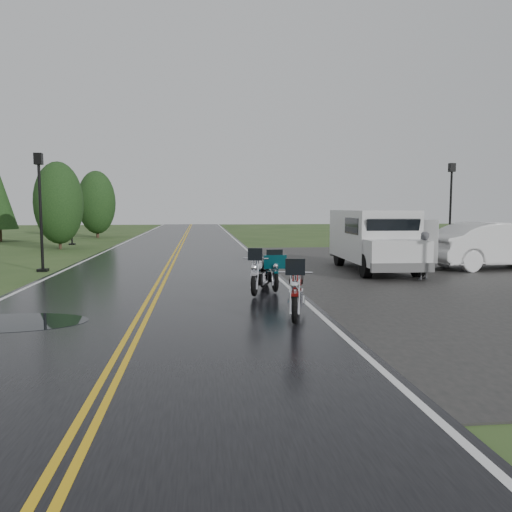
{
  "coord_description": "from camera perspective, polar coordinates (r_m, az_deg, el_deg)",
  "views": [
    {
      "loc": [
        1.24,
        -11.89,
        2.35
      ],
      "look_at": [
        2.8,
        2.0,
        1.0
      ],
      "focal_mm": 35.0,
      "sensor_mm": 36.0,
      "label": 1
    }
  ],
  "objects": [
    {
      "name": "person_at_van",
      "position": [
        17.0,
        18.53,
        -0.07
      ],
      "size": [
        0.68,
        0.63,
        1.56
      ],
      "primitive_type": "imported",
      "rotation": [
        0.0,
        0.0,
        3.74
      ],
      "color": "#444549",
      "rests_on": "ground"
    },
    {
      "name": "motorcycle_red",
      "position": [
        9.89,
        4.46,
        -4.48
      ],
      "size": [
        1.23,
        2.27,
        1.27
      ],
      "primitive_type": null,
      "rotation": [
        0.0,
        0.0,
        -0.22
      ],
      "color": "#570B09",
      "rests_on": "ground"
    },
    {
      "name": "van_white",
      "position": [
        16.93,
        12.49,
        1.35
      ],
      "size": [
        2.39,
        5.96,
        2.32
      ],
      "primitive_type": null,
      "rotation": [
        0.0,
        0.0,
        -0.03
      ],
      "color": "silver",
      "rests_on": "ground"
    },
    {
      "name": "sedan_white",
      "position": [
        21.23,
        25.68,
        1.02
      ],
      "size": [
        5.57,
        2.49,
        1.78
      ],
      "primitive_type": "imported",
      "rotation": [
        0.0,
        0.0,
        1.69
      ],
      "color": "silver",
      "rests_on": "ground"
    },
    {
      "name": "ground",
      "position": [
        12.19,
        -12.18,
        -5.73
      ],
      "size": [
        120.0,
        120.0,
        0.0
      ],
      "primitive_type": "plane",
      "color": "#2D471E",
      "rests_on": "ground"
    },
    {
      "name": "tree_left_mid",
      "position": [
        30.66,
        -21.59,
        4.71
      ],
      "size": [
        2.72,
        2.72,
        4.26
      ],
      "primitive_type": null,
      "color": "#1E3D19",
      "rests_on": "ground"
    },
    {
      "name": "lamp_post_near_left",
      "position": [
        20.0,
        -23.4,
        4.62
      ],
      "size": [
        0.38,
        0.38,
        4.39
      ],
      "primitive_type": null,
      "color": "black",
      "rests_on": "ground"
    },
    {
      "name": "lamp_post_far_right",
      "position": [
        28.41,
        21.34,
        5.19
      ],
      "size": [
        0.41,
        0.41,
        4.75
      ],
      "primitive_type": null,
      "color": "black",
      "rests_on": "ground"
    },
    {
      "name": "lamp_post_far_left",
      "position": [
        33.91,
        -20.39,
        4.9
      ],
      "size": [
        0.38,
        0.38,
        4.38
      ],
      "primitive_type": null,
      "color": "black",
      "rests_on": "ground"
    },
    {
      "name": "parking_pad",
      "position": [
        19.65,
        23.44,
        -1.77
      ],
      "size": [
        14.0,
        24.0,
        0.03
      ],
      "primitive_type": "cube",
      "color": "black",
      "rests_on": "ground"
    },
    {
      "name": "tree_left_far",
      "position": [
        41.45,
        -17.73,
        5.11
      ],
      "size": [
        2.93,
        2.93,
        4.5
      ],
      "primitive_type": null,
      "color": "#1E3D19",
      "rests_on": "ground"
    },
    {
      "name": "road",
      "position": [
        22.05,
        -9.6,
        -0.63
      ],
      "size": [
        8.0,
        100.0,
        0.04
      ],
      "primitive_type": "cube",
      "color": "black",
      "rests_on": "ground"
    },
    {
      "name": "motorcycle_silver",
      "position": [
        12.9,
        -0.18,
        -2.2
      ],
      "size": [
        1.3,
        2.22,
        1.23
      ],
      "primitive_type": null,
      "rotation": [
        0.0,
        0.0,
        -0.28
      ],
      "color": "#929298",
      "rests_on": "ground"
    },
    {
      "name": "motorcycle_teal",
      "position": [
        13.6,
        2.21,
        -1.95
      ],
      "size": [
        0.78,
        2.0,
        1.17
      ],
      "primitive_type": null,
      "rotation": [
        0.0,
        0.0,
        0.03
      ],
      "color": "#053139",
      "rests_on": "ground"
    }
  ]
}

